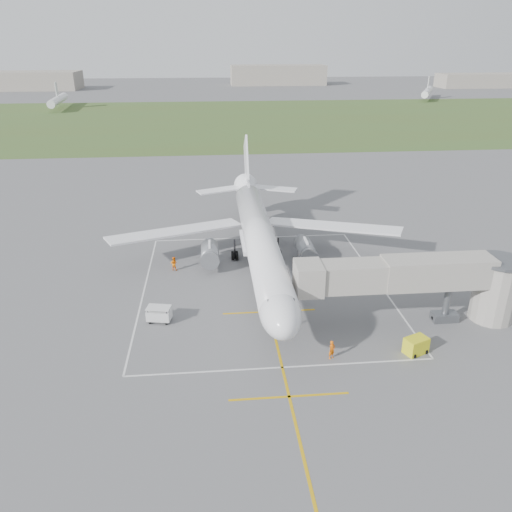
{
  "coord_description": "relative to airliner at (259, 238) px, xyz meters",
  "views": [
    {
      "loc": [
        -5.82,
        -56.57,
        26.99
      ],
      "look_at": [
        -0.85,
        -4.0,
        4.0
      ],
      "focal_mm": 35.0,
      "sensor_mm": 36.0,
      "label": 1
    }
  ],
  "objects": [
    {
      "name": "grass_strip",
      "position": [
        0.0,
        129.25,
        -4.38
      ],
      "size": [
        700.0,
        120.0,
        0.02
      ],
      "primitive_type": "cube",
      "color": "#435625",
      "rests_on": "ground"
    },
    {
      "name": "distant_aircraft",
      "position": [
        16.52,
        178.3,
        -0.8
      ],
      "size": [
        181.42,
        51.42,
        8.85
      ],
      "color": "white",
      "rests_on": "ground"
    },
    {
      "name": "baggage_cart",
      "position": [
        -11.59,
        -11.67,
        -3.53
      ],
      "size": [
        2.67,
        1.91,
        1.69
      ],
      "rotation": [
        0.0,
        0.0,
        -0.2
      ],
      "color": "silver",
      "rests_on": "ground"
    },
    {
      "name": "jet_bridge",
      "position": [
        15.72,
        -14.25,
        0.35
      ],
      "size": [
        23.4,
        5.0,
        7.2
      ],
      "color": "gray",
      "rests_on": "ground"
    },
    {
      "name": "distant_hangars",
      "position": [
        -16.15,
        264.44,
        0.78
      ],
      "size": [
        345.0,
        49.0,
        12.0
      ],
      "color": "gray",
      "rests_on": "ground"
    },
    {
      "name": "ground",
      "position": [
        0.0,
        -0.75,
        -4.39
      ],
      "size": [
        700.0,
        700.0,
        0.0
      ],
      "primitive_type": "plane",
      "color": "#505052",
      "rests_on": "ground"
    },
    {
      "name": "ramp_worker_wing",
      "position": [
        -10.79,
        0.93,
        -3.48
      ],
      "size": [
        1.06,
        0.93,
        1.82
      ],
      "primitive_type": "imported",
      "rotation": [
        0.0,
        0.0,
        2.82
      ],
      "color": "orange",
      "rests_on": "ground"
    },
    {
      "name": "ramp_worker_nose",
      "position": [
        4.71,
        -19.77,
        -3.48
      ],
      "size": [
        0.8,
        0.73,
        1.83
      ],
      "primitive_type": "imported",
      "rotation": [
        0.0,
        0.0,
        0.56
      ],
      "color": "#EF6207",
      "rests_on": "ground"
    },
    {
      "name": "airliner",
      "position": [
        0.0,
        0.0,
        0.0
      ],
      "size": [
        38.93,
        46.75,
        13.52
      ],
      "color": "white",
      "rests_on": "ground"
    },
    {
      "name": "gpu_unit",
      "position": [
        12.74,
        -19.65,
        -3.61
      ],
      "size": [
        2.48,
        2.12,
        1.59
      ],
      "rotation": [
        0.0,
        0.0,
        0.4
      ],
      "color": "yellow",
      "rests_on": "ground"
    },
    {
      "name": "apron_markings",
      "position": [
        0.0,
        -6.57,
        -4.38
      ],
      "size": [
        28.2,
        60.0,
        0.01
      ],
      "color": "#C9970B",
      "rests_on": "ground"
    }
  ]
}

